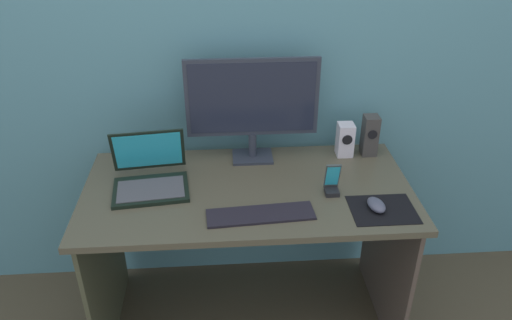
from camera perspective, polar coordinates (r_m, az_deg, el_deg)
ground_plane at (r=2.56m, az=-0.82°, el=-17.48°), size 8.00×8.00×0.00m
wall_back at (r=2.22m, az=-1.68°, el=13.42°), size 6.00×0.04×2.50m
desk at (r=2.16m, az=-0.94°, el=-6.80°), size 1.35×0.68×0.76m
monitor at (r=2.15m, az=-0.42°, el=6.51°), size 0.57×0.14×0.47m
speaker_right at (r=2.32m, az=12.88°, el=2.76°), size 0.07×0.07×0.19m
speaker_near_monitor at (r=2.30m, az=10.14°, el=2.31°), size 0.07×0.08×0.15m
laptop at (r=2.10m, az=-12.01°, el=-1.81°), size 0.33×0.31×0.22m
keyboard_external at (r=1.90m, az=0.53°, el=-6.24°), size 0.42×0.14×0.01m
mousepad at (r=1.99m, az=14.27°, el=-5.51°), size 0.25×0.20×0.00m
mouse at (r=1.98m, az=13.58°, el=-5.00°), size 0.08×0.11×0.04m
phone_in_dock at (r=2.03m, az=8.68°, el=-2.61°), size 0.06×0.06×0.14m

